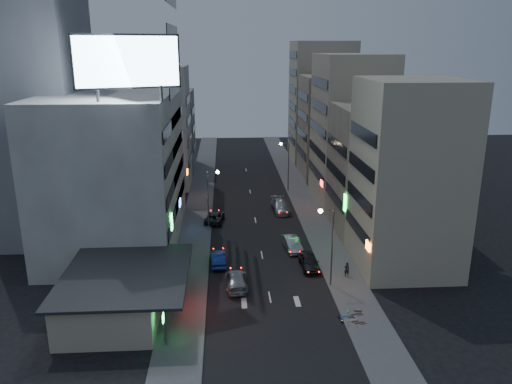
{
  "coord_description": "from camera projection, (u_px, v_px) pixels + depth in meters",
  "views": [
    {
      "loc": [
        -4.06,
        -38.76,
        23.16
      ],
      "look_at": [
        -0.55,
        16.1,
        6.96
      ],
      "focal_mm": 35.0,
      "sensor_mm": 36.0,
      "label": 1
    }
  ],
  "objects": [
    {
      "name": "food_court",
      "position": [
        117.0,
        293.0,
        44.41
      ],
      "size": [
        11.0,
        13.0,
        3.88
      ],
      "color": "tan",
      "rests_on": "ground"
    },
    {
      "name": "parked_car_right_far",
      "position": [
        281.0,
        206.0,
        72.1
      ],
      "size": [
        2.75,
        5.82,
        1.64
      ],
      "primitive_type": "imported",
      "rotation": [
        0.0,
        0.0,
        0.08
      ],
      "color": "#9B9EA3",
      "rests_on": "ground"
    },
    {
      "name": "street_lamp_right_far",
      "position": [
        286.0,
        159.0,
        81.04
      ],
      "size": [
        1.6,
        0.44,
        8.02
      ],
      "color": "#595B60",
      "rests_on": "sidewalk_right"
    },
    {
      "name": "shophouse_far",
      "position": [
        351.0,
        129.0,
        75.22
      ],
      "size": [
        10.0,
        14.0,
        22.0
      ],
      "primitive_type": "cube",
      "color": "tan",
      "rests_on": "ground"
    },
    {
      "name": "street_lamp_left",
      "position": [
        211.0,
        192.0,
        63.09
      ],
      "size": [
        1.6,
        0.44,
        8.02
      ],
      "color": "#595B60",
      "rests_on": "sidewalk_left"
    },
    {
      "name": "shophouse_near",
      "position": [
        408.0,
        177.0,
        52.05
      ],
      "size": [
        10.0,
        11.0,
        20.0
      ],
      "primitive_type": "cube",
      "color": "tan",
      "rests_on": "ground"
    },
    {
      "name": "billboard",
      "position": [
        127.0,
        62.0,
        46.53
      ],
      "size": [
        9.52,
        3.75,
        6.2
      ],
      "rotation": [
        0.0,
        0.0,
        0.35
      ],
      "color": "#595B60",
      "rests_on": "white_building"
    },
    {
      "name": "far_left_a",
      "position": [
        156.0,
        127.0,
        83.2
      ],
      "size": [
        11.0,
        10.0,
        20.0
      ],
      "primitive_type": "cube",
      "color": "beige",
      "rests_on": "ground"
    },
    {
      "name": "far_right_b",
      "position": [
        321.0,
        102.0,
        102.76
      ],
      "size": [
        12.0,
        12.0,
        24.0
      ],
      "primitive_type": "cube",
      "color": "tan",
      "rests_on": "ground"
    },
    {
      "name": "grey_tower",
      "position": [
        40.0,
        99.0,
        59.52
      ],
      "size": [
        10.0,
        14.0,
        34.0
      ],
      "primitive_type": "cube",
      "color": "gray",
      "rests_on": "ground"
    },
    {
      "name": "shophouse_mid",
      "position": [
        378.0,
        169.0,
        63.65
      ],
      "size": [
        11.0,
        12.0,
        16.0
      ],
      "primitive_type": "cube",
      "color": "tan",
      "rests_on": "ground"
    },
    {
      "name": "far_left_b",
      "position": [
        162.0,
        130.0,
        96.32
      ],
      "size": [
        12.0,
        10.0,
        15.0
      ],
      "primitive_type": "cube",
      "color": "gray",
      "rests_on": "ground"
    },
    {
      "name": "parked_car_right_near",
      "position": [
        309.0,
        262.0,
        53.7
      ],
      "size": [
        1.99,
        4.62,
        1.55
      ],
      "primitive_type": "imported",
      "rotation": [
        0.0,
        0.0,
        0.03
      ],
      "color": "black",
      "rests_on": "ground"
    },
    {
      "name": "parked_car_right_mid",
      "position": [
        292.0,
        244.0,
        58.65
      ],
      "size": [
        2.14,
        4.75,
        1.51
      ],
      "primitive_type": "imported",
      "rotation": [
        0.0,
        0.0,
        0.12
      ],
      "color": "#AEB1B7",
      "rests_on": "ground"
    },
    {
      "name": "sidewalk_left",
      "position": [
        199.0,
        212.0,
        72.11
      ],
      "size": [
        4.0,
        120.0,
        0.12
      ],
      "primitive_type": "cube",
      "color": "#4C4C4F",
      "rests_on": "ground"
    },
    {
      "name": "scooter_black_b",
      "position": [
        361.0,
        307.0,
        44.64
      ],
      "size": [
        1.05,
        1.81,
        1.05
      ],
      "primitive_type": null,
      "rotation": [
        0.0,
        0.0,
        1.87
      ],
      "color": "black",
      "rests_on": "sidewalk_right"
    },
    {
      "name": "white_building",
      "position": [
        116.0,
        169.0,
        59.46
      ],
      "size": [
        14.0,
        24.0,
        18.0
      ],
      "primitive_type": "cube",
      "color": "beige",
      "rests_on": "ground"
    },
    {
      "name": "sidewalk_right",
      "position": [
        308.0,
        209.0,
        73.09
      ],
      "size": [
        4.0,
        120.0,
        0.12
      ],
      "primitive_type": "cube",
      "color": "#4C4C4F",
      "rests_on": "ground"
    },
    {
      "name": "far_right_a",
      "position": [
        332.0,
        127.0,
        90.17
      ],
      "size": [
        11.0,
        12.0,
        18.0
      ],
      "primitive_type": "cube",
      "color": "tan",
      "rests_on": "ground"
    },
    {
      "name": "road_car_silver",
      "position": [
        236.0,
        280.0,
        49.56
      ],
      "size": [
        2.2,
        5.16,
        1.48
      ],
      "primitive_type": "imported",
      "rotation": [
        0.0,
        0.0,
        3.16
      ],
      "color": "#9B9EA3",
      "rests_on": "ground"
    },
    {
      "name": "street_lamp_right_near",
      "position": [
        329.0,
        236.0,
        48.49
      ],
      "size": [
        1.6,
        0.44,
        8.02
      ],
      "color": "#595B60",
      "rests_on": "sidewalk_right"
    },
    {
      "name": "scooter_black_a",
      "position": [
        364.0,
        316.0,
        43.2
      ],
      "size": [
        1.02,
        1.72,
        1.0
      ],
      "primitive_type": null,
      "rotation": [
        0.0,
        0.0,
        1.88
      ],
      "color": "black",
      "rests_on": "sidewalk_right"
    },
    {
      "name": "person",
      "position": [
        347.0,
        269.0,
        51.57
      ],
      "size": [
        0.62,
        0.45,
        1.56
      ],
      "primitive_type": "imported",
      "rotation": [
        0.0,
        0.0,
        3.29
      ],
      "color": "black",
      "rests_on": "sidewalk_right"
    },
    {
      "name": "ground",
      "position": [
        274.0,
        319.0,
        43.9
      ],
      "size": [
        180.0,
        180.0,
        0.0
      ],
      "primitive_type": "plane",
      "color": "black",
      "rests_on": "ground"
    },
    {
      "name": "scooter_silver_b",
      "position": [
        361.0,
        303.0,
        45.2
      ],
      "size": [
        0.78,
        1.97,
        1.18
      ],
      "primitive_type": null,
      "rotation": [
        0.0,
        0.0,
        1.5
      ],
      "color": "#96989D",
      "rests_on": "sidewalk_right"
    },
    {
      "name": "parked_car_left",
      "position": [
        215.0,
        217.0,
        67.88
      ],
      "size": [
        2.93,
        5.21,
        1.37
      ],
      "primitive_type": "imported",
      "rotation": [
        0.0,
        0.0,
        3.0
      ],
      "color": "#292A2E",
      "rests_on": "ground"
    },
    {
      "name": "road_car_blue",
      "position": [
        218.0,
        259.0,
        54.59
      ],
      "size": [
        1.84,
        4.51,
        1.46
      ],
      "primitive_type": "imported",
      "rotation": [
        0.0,
        0.0,
        3.21
      ],
      "color": "navy",
      "rests_on": "ground"
    },
    {
      "name": "scooter_blue",
      "position": [
        353.0,
        310.0,
        44.21
      ],
      "size": [
        0.83,
        1.76,
        1.04
      ],
      "primitive_type": null,
      "rotation": [
        0.0,
        0.0,
        1.73
      ],
      "color": "navy",
      "rests_on": "sidewalk_right"
    },
    {
      "name": "scooter_silver_a",
      "position": [
        357.0,
        313.0,
        43.56
      ],
      "size": [
        1.03,
        1.91,
        1.11
      ],
      "primitive_type": null,
      "rotation": [
        0.0,
        0.0,
        1.82
      ],
      "color": "#9DA1A5",
      "rests_on": "sidewalk_right"
    }
  ]
}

